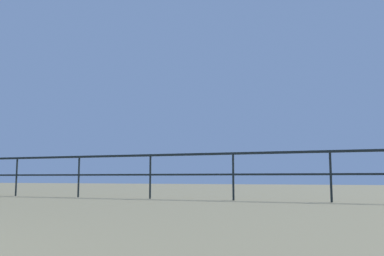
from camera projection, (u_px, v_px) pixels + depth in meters
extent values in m
cube|color=black|center=(190.00, 154.00, 9.16)|extent=(21.06, 0.05, 0.05)
cube|color=black|center=(190.00, 175.00, 9.11)|extent=(21.06, 0.04, 0.04)
cylinder|color=black|center=(17.00, 177.00, 10.87)|extent=(0.04, 0.04, 0.96)
cylinder|color=black|center=(79.00, 177.00, 10.16)|extent=(0.04, 0.04, 0.96)
cylinder|color=black|center=(150.00, 177.00, 9.46)|extent=(0.04, 0.04, 0.96)
cylinder|color=black|center=(233.00, 177.00, 8.75)|extent=(0.04, 0.04, 0.96)
cylinder|color=black|center=(331.00, 177.00, 8.05)|extent=(0.04, 0.04, 0.96)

